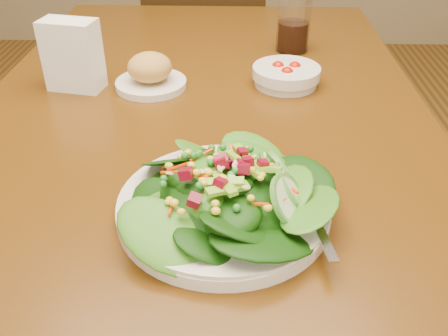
{
  "coord_description": "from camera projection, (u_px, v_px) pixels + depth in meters",
  "views": [
    {
      "loc": [
        0.07,
        -0.9,
        1.2
      ],
      "look_at": [
        0.06,
        -0.33,
        0.81
      ],
      "focal_mm": 40.0,
      "sensor_mm": 36.0,
      "label": 1
    }
  ],
  "objects": [
    {
      "name": "chair_far",
      "position": [
        207.0,
        34.0,
        2.0
      ],
      "size": [
        0.47,
        0.48,
        1.02
      ],
      "rotation": [
        0.0,
        0.0,
        3.14
      ],
      "color": "black",
      "rests_on": "ground_plane"
    },
    {
      "name": "bread_plate",
      "position": [
        150.0,
        74.0,
        1.05
      ],
      "size": [
        0.15,
        0.15,
        0.08
      ],
      "color": "silver",
      "rests_on": "dining_table"
    },
    {
      "name": "napkin_holder",
      "position": [
        72.0,
        53.0,
        1.02
      ],
      "size": [
        0.12,
        0.08,
        0.15
      ],
      "rotation": [
        0.0,
        0.0,
        -0.2
      ],
      "color": "white",
      "rests_on": "dining_table"
    },
    {
      "name": "tomato_bowl",
      "position": [
        286.0,
        75.0,
        1.07
      ],
      "size": [
        0.14,
        0.14,
        0.05
      ],
      "color": "silver",
      "rests_on": "dining_table"
    },
    {
      "name": "dining_table",
      "position": [
        203.0,
        147.0,
        1.06
      ],
      "size": [
        0.9,
        1.4,
        0.75
      ],
      "color": "#48270C",
      "rests_on": "ground_plane"
    },
    {
      "name": "salad_plate",
      "position": [
        231.0,
        195.0,
        0.69
      ],
      "size": [
        0.3,
        0.3,
        0.09
      ],
      "rotation": [
        0.0,
        0.0,
        -0.41
      ],
      "color": "silver",
      "rests_on": "dining_table"
    },
    {
      "name": "drinking_glass",
      "position": [
        293.0,
        26.0,
        1.22
      ],
      "size": [
        0.08,
        0.08,
        0.14
      ],
      "color": "silver",
      "rests_on": "dining_table"
    }
  ]
}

